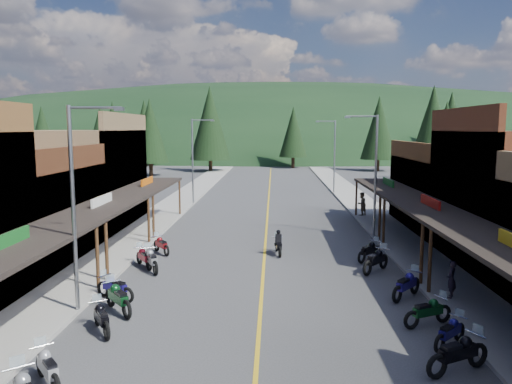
# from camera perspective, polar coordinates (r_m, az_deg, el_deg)

# --- Properties ---
(ground) EXTENTS (220.00, 220.00, 0.00)m
(ground) POSITION_cam_1_polar(r_m,az_deg,el_deg) (25.43, 0.85, -9.02)
(ground) COLOR #38383A
(ground) RESTS_ON ground
(centerline) EXTENTS (0.15, 90.00, 0.01)m
(centerline) POSITION_cam_1_polar(r_m,az_deg,el_deg) (44.98, 1.38, -1.84)
(centerline) COLOR gold
(centerline) RESTS_ON ground
(sidewalk_west) EXTENTS (3.40, 94.00, 0.15)m
(sidewalk_west) POSITION_cam_1_polar(r_m,az_deg,el_deg) (45.89, -9.56, -1.67)
(sidewalk_west) COLOR gray
(sidewalk_west) RESTS_ON ground
(sidewalk_east) EXTENTS (3.40, 94.00, 0.15)m
(sidewalk_east) POSITION_cam_1_polar(r_m,az_deg,el_deg) (45.71, 12.35, -1.77)
(sidewalk_east) COLOR gray
(sidewalk_east) RESTS_ON ground
(shop_west_2) EXTENTS (10.90, 9.00, 6.20)m
(shop_west_2) POSITION_cam_1_polar(r_m,az_deg,el_deg) (30.09, -26.28, -2.28)
(shop_west_2) COLOR #3F2111
(shop_west_2) RESTS_ON ground
(shop_west_3) EXTENTS (10.90, 10.20, 8.20)m
(shop_west_3) POSITION_cam_1_polar(r_m,az_deg,el_deg) (38.62, -19.68, 1.48)
(shop_west_3) COLOR brown
(shop_west_3) RESTS_ON ground
(shop_east_3) EXTENTS (10.90, 10.20, 6.20)m
(shop_east_3) POSITION_cam_1_polar(r_m,az_deg,el_deg) (38.36, 22.23, -0.15)
(shop_east_3) COLOR #4C2D16
(shop_east_3) RESTS_ON ground
(streetlight_0) EXTENTS (2.16, 0.18, 8.00)m
(streetlight_0) POSITION_cam_1_polar(r_m,az_deg,el_deg) (20.03, -19.81, -0.84)
(streetlight_0) COLOR gray
(streetlight_0) RESTS_ON ground
(streetlight_1) EXTENTS (2.16, 0.18, 8.00)m
(streetlight_1) POSITION_cam_1_polar(r_m,az_deg,el_deg) (47.07, -7.09, 3.97)
(streetlight_1) COLOR gray
(streetlight_1) RESTS_ON ground
(streetlight_2) EXTENTS (2.16, 0.18, 8.00)m
(streetlight_2) POSITION_cam_1_polar(r_m,az_deg,el_deg) (33.15, 13.27, 2.46)
(streetlight_2) COLOR gray
(streetlight_2) RESTS_ON ground
(streetlight_3) EXTENTS (2.16, 0.18, 8.00)m
(streetlight_3) POSITION_cam_1_polar(r_m,az_deg,el_deg) (54.85, 8.81, 4.41)
(streetlight_3) COLOR gray
(streetlight_3) RESTS_ON ground
(ridge_hill) EXTENTS (310.00, 140.00, 60.00)m
(ridge_hill) POSITION_cam_1_polar(r_m,az_deg,el_deg) (159.56, 1.86, 4.73)
(ridge_hill) COLOR black
(ridge_hill) RESTS_ON ground
(pine_0) EXTENTS (5.04, 5.04, 11.00)m
(pine_0) POSITION_cam_1_polar(r_m,az_deg,el_deg) (95.42, -23.23, 6.31)
(pine_0) COLOR black
(pine_0) RESTS_ON ground
(pine_1) EXTENTS (5.88, 5.88, 12.50)m
(pine_1) POSITION_cam_1_polar(r_m,az_deg,el_deg) (97.53, -12.62, 7.18)
(pine_1) COLOR black
(pine_1) RESTS_ON ground
(pine_2) EXTENTS (6.72, 6.72, 14.00)m
(pine_2) POSITION_cam_1_polar(r_m,az_deg,el_deg) (83.07, -5.28, 7.85)
(pine_2) COLOR black
(pine_2) RESTS_ON ground
(pine_3) EXTENTS (5.04, 5.04, 11.00)m
(pine_3) POSITION_cam_1_polar(r_m,az_deg,el_deg) (90.47, 4.28, 6.86)
(pine_3) COLOR black
(pine_3) RESTS_ON ground
(pine_4) EXTENTS (5.88, 5.88, 12.50)m
(pine_4) POSITION_cam_1_polar(r_m,az_deg,el_deg) (86.20, 13.86, 7.15)
(pine_4) COLOR black
(pine_4) RESTS_ON ground
(pine_5) EXTENTS (6.72, 6.72, 14.00)m
(pine_5) POSITION_cam_1_polar(r_m,az_deg,el_deg) (102.06, 21.37, 7.27)
(pine_5) COLOR black
(pine_5) RESTS_ON ground
(pine_7) EXTENTS (5.88, 5.88, 12.50)m
(pine_7) POSITION_cam_1_polar(r_m,az_deg,el_deg) (105.53, -16.03, 7.07)
(pine_7) COLOR black
(pine_7) RESTS_ON ground
(pine_8) EXTENTS (4.48, 4.48, 10.00)m
(pine_8) POSITION_cam_1_polar(r_m,az_deg,el_deg) (68.23, -17.32, 5.99)
(pine_8) COLOR black
(pine_8) RESTS_ON ground
(pine_9) EXTENTS (4.93, 4.93, 10.80)m
(pine_9) POSITION_cam_1_polar(r_m,az_deg,el_deg) (73.28, 20.87, 6.23)
(pine_9) COLOR black
(pine_9) RESTS_ON ground
(pine_10) EXTENTS (5.38, 5.38, 11.60)m
(pine_10) POSITION_cam_1_polar(r_m,az_deg,el_deg) (76.67, -12.02, 6.87)
(pine_10) COLOR black
(pine_10) RESTS_ON ground
(pine_11) EXTENTS (5.82, 5.82, 12.40)m
(pine_11) POSITION_cam_1_polar(r_m,az_deg,el_deg) (65.38, 19.54, 6.92)
(pine_11) COLOR black
(pine_11) RESTS_ON ground
(bike_west_3) EXTENTS (1.85, 2.05, 1.19)m
(bike_west_3) POSITION_cam_1_polar(r_m,az_deg,el_deg) (15.71, -22.71, -17.94)
(bike_west_3) COLOR #AAA9AF
(bike_west_3) RESTS_ON ground
(bike_west_4) EXTENTS (1.66, 2.11, 1.17)m
(bike_west_4) POSITION_cam_1_polar(r_m,az_deg,el_deg) (18.80, -17.25, -13.47)
(bike_west_4) COLOR black
(bike_west_4) RESTS_ON ground
(bike_west_5) EXTENTS (2.06, 2.28, 1.32)m
(bike_west_5) POSITION_cam_1_polar(r_m,az_deg,el_deg) (20.47, -15.49, -11.45)
(bike_west_5) COLOR #0B3A18
(bike_west_5) RESTS_ON ground
(bike_west_6) EXTENTS (2.12, 1.61, 1.17)m
(bike_west_6) POSITION_cam_1_polar(r_m,az_deg,el_deg) (21.99, -15.82, -10.34)
(bike_west_6) COLOR navy
(bike_west_6) RESTS_ON ground
(bike_west_7) EXTENTS (1.70, 2.34, 1.28)m
(bike_west_7) POSITION_cam_1_polar(r_m,az_deg,el_deg) (25.77, -11.88, -7.48)
(bike_west_7) COLOR #949599
(bike_west_7) RESTS_ON ground
(bike_west_8) EXTENTS (1.71, 2.08, 1.17)m
(bike_west_8) POSITION_cam_1_polar(r_m,az_deg,el_deg) (26.53, -12.70, -7.20)
(bike_west_8) COLOR maroon
(bike_west_8) RESTS_ON ground
(bike_west_9) EXTENTS (1.70, 1.99, 1.13)m
(bike_west_9) POSITION_cam_1_polar(r_m,az_deg,el_deg) (29.18, -10.77, -5.86)
(bike_west_9) COLOR maroon
(bike_west_9) RESTS_ON ground
(bike_east_3) EXTENTS (2.41, 1.76, 1.32)m
(bike_east_3) POSITION_cam_1_polar(r_m,az_deg,el_deg) (16.40, 22.11, -16.56)
(bike_east_3) COLOR black
(bike_east_3) RESTS_ON ground
(bike_east_4) EXTENTS (1.82, 1.81, 1.10)m
(bike_east_4) POSITION_cam_1_polar(r_m,az_deg,el_deg) (18.12, 21.30, -14.57)
(bike_east_4) COLOR navy
(bike_east_4) RESTS_ON ground
(bike_east_5) EXTENTS (2.19, 1.55, 1.20)m
(bike_east_5) POSITION_cam_1_polar(r_m,az_deg,el_deg) (19.58, 19.06, -12.65)
(bike_east_5) COLOR #0B3916
(bike_east_5) RESTS_ON ground
(bike_east_6) EXTENTS (2.04, 2.18, 1.28)m
(bike_east_6) POSITION_cam_1_polar(r_m,az_deg,el_deg) (22.28, 16.82, -10.00)
(bike_east_6) COLOR navy
(bike_east_6) RESTS_ON ground
(bike_east_7) EXTENTS (2.08, 2.28, 1.33)m
(bike_east_7) POSITION_cam_1_polar(r_m,az_deg,el_deg) (25.75, 13.54, -7.49)
(bike_east_7) COLOR black
(bike_east_7) RESTS_ON ground
(bike_east_8) EXTENTS (1.93, 2.06, 1.21)m
(bike_east_8) POSITION_cam_1_polar(r_m,az_deg,el_deg) (27.84, 12.82, -6.47)
(bike_east_8) COLOR black
(bike_east_8) RESTS_ON ground
(rider_on_bike) EXTENTS (0.88, 2.02, 1.49)m
(rider_on_bike) POSITION_cam_1_polar(r_m,az_deg,el_deg) (28.49, 2.57, -6.00)
(rider_on_bike) COLOR black
(rider_on_bike) RESTS_ON ground
(pedestrian_east_a) EXTENTS (0.57, 0.67, 1.57)m
(pedestrian_east_a) POSITION_cam_1_polar(r_m,az_deg,el_deg) (22.47, 21.43, -9.27)
(pedestrian_east_a) COLOR black
(pedestrian_east_a) RESTS_ON sidewalk_east
(pedestrian_east_b) EXTENTS (1.02, 1.01, 1.87)m
(pedestrian_east_b) POSITION_cam_1_polar(r_m,az_deg,el_deg) (41.23, 11.96, -1.31)
(pedestrian_east_b) COLOR brown
(pedestrian_east_b) RESTS_ON sidewalk_east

